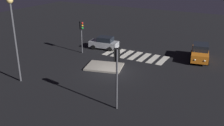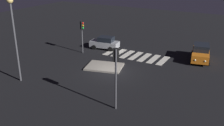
# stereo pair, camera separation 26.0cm
# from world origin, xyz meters

# --- Properties ---
(ground_plane) EXTENTS (80.00, 80.00, 0.00)m
(ground_plane) POSITION_xyz_m (0.00, 0.00, 0.00)
(ground_plane) COLOR black
(traffic_island) EXTENTS (4.38, 3.71, 0.18)m
(traffic_island) POSITION_xyz_m (1.34, -0.73, 0.09)
(traffic_island) COLOR gray
(traffic_island) RESTS_ON ground
(car_silver) EXTENTS (3.90, 2.18, 1.63)m
(car_silver) POSITION_xyz_m (4.71, -6.40, 0.80)
(car_silver) COLOR #9EA0A5
(car_silver) RESTS_ON ground
(car_orange) EXTENTS (2.62, 4.52, 1.88)m
(car_orange) POSITION_xyz_m (-7.09, -8.01, 0.92)
(car_orange) COLOR orange
(car_orange) RESTS_ON ground
(traffic_light_east) EXTENTS (0.53, 0.54, 4.01)m
(traffic_light_east) POSITION_xyz_m (6.15, -3.56, 3.04)
(traffic_light_east) COLOR #47474C
(traffic_light_east) RESTS_ON ground
(traffic_light_west) EXTENTS (0.54, 0.53, 4.78)m
(traffic_light_west) POSITION_xyz_m (-3.73, 6.01, 3.62)
(traffic_light_west) COLOR #47474C
(traffic_light_west) RESTS_ON ground
(street_lamp) EXTENTS (0.56, 0.56, 7.79)m
(street_lamp) POSITION_xyz_m (6.54, 6.09, 5.30)
(street_lamp) COLOR #47474C
(street_lamp) RESTS_ON ground
(crosswalk_near) EXTENTS (7.60, 3.20, 0.02)m
(crosswalk_near) POSITION_xyz_m (0.00, -5.80, 0.01)
(crosswalk_near) COLOR silver
(crosswalk_near) RESTS_ON ground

